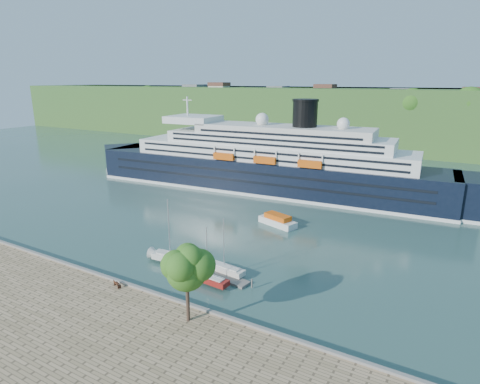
% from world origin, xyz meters
% --- Properties ---
extents(ground, '(400.00, 400.00, 0.00)m').
position_xyz_m(ground, '(0.00, 0.00, 0.00)').
color(ground, '#2D514C').
rests_on(ground, ground).
extents(far_hillside, '(400.00, 50.00, 24.00)m').
position_xyz_m(far_hillside, '(0.00, 145.00, 12.00)').
color(far_hillside, '#326327').
rests_on(far_hillside, ground).
extents(quay_coping, '(220.00, 0.50, 0.30)m').
position_xyz_m(quay_coping, '(0.00, -0.20, 1.15)').
color(quay_coping, slate).
rests_on(quay_coping, promenade).
extents(cruise_ship, '(104.22, 22.77, 23.22)m').
position_xyz_m(cruise_ship, '(-9.53, 55.30, 11.61)').
color(cruise_ship, black).
rests_on(cruise_ship, ground).
extents(park_bench, '(1.52, 1.03, 0.90)m').
position_xyz_m(park_bench, '(-2.26, -1.20, 1.45)').
color(park_bench, '#462314').
rests_on(park_bench, promenade).
extents(promenade_tree, '(6.09, 6.09, 10.09)m').
position_xyz_m(promenade_tree, '(10.56, -2.71, 6.05)').
color(promenade_tree, '#2F661B').
rests_on(promenade_tree, promenade).
extents(floating_pontoon, '(16.65, 4.40, 0.37)m').
position_xyz_m(floating_pontoon, '(3.58, 10.06, 0.18)').
color(floating_pontoon, gray).
rests_on(floating_pontoon, ground).
extents(sailboat_white_near, '(7.80, 2.61, 9.92)m').
position_xyz_m(sailboat_white_near, '(-1.47, 9.46, 4.96)').
color(sailboat_white_near, silver).
rests_on(sailboat_white_near, ground).
extents(sailboat_red, '(6.36, 2.21, 8.07)m').
position_xyz_m(sailboat_red, '(7.11, 6.84, 4.03)').
color(sailboat_red, maroon).
rests_on(sailboat_red, ground).
extents(sailboat_white_far, '(6.53, 2.45, 8.23)m').
position_xyz_m(sailboat_white_far, '(7.48, 10.56, 4.12)').
color(sailboat_white_far, silver).
rests_on(sailboat_white_far, ground).
extents(tender_launch, '(8.46, 5.08, 2.21)m').
position_xyz_m(tender_launch, '(5.31, 33.10, 1.11)').
color(tender_launch, '#DC550C').
rests_on(tender_launch, ground).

